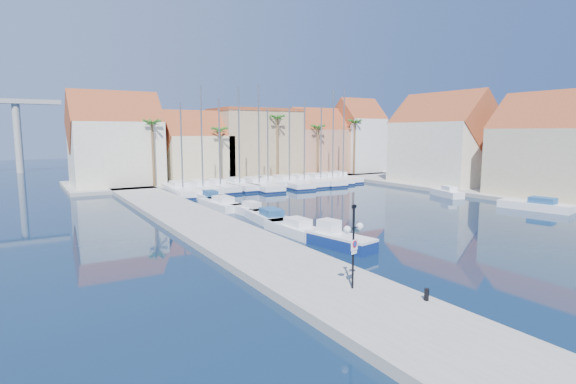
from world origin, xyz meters
name	(u,v)px	position (x,y,z in m)	size (l,w,h in m)	color
ground	(403,252)	(0.00, 0.00, 0.00)	(260.00, 260.00, 0.00)	black
quay_west	(207,227)	(-9.00, 13.50, 0.25)	(6.00, 77.00, 0.50)	gray
shore_north	(240,178)	(10.00, 48.00, 0.25)	(54.00, 16.00, 0.50)	gray
shore_east	(495,191)	(32.00, 15.00, 0.25)	(12.00, 60.00, 0.50)	gray
lamp_post	(354,234)	(-8.48, -4.96, 3.25)	(1.38, 0.67, 4.19)	black
bollard	(427,295)	(-6.60, -7.95, 0.78)	(0.22, 0.22, 0.56)	black
fishing_boat	(338,239)	(-3.15, 3.17, 0.62)	(2.79, 5.61, 1.88)	navy
motorboat_west_0	(294,228)	(-3.68, 8.27, 0.51)	(2.20, 6.11, 1.40)	white
motorboat_west_1	(269,218)	(-3.25, 13.22, 0.51)	(2.76, 6.82, 1.40)	white
motorboat_west_2	(249,210)	(-3.01, 17.72, 0.51)	(2.00, 5.20, 1.40)	white
motorboat_west_3	(221,204)	(-3.99, 22.62, 0.51)	(2.53, 6.93, 1.40)	white
motorboat_west_4	(209,198)	(-3.40, 27.56, 0.51)	(2.11, 5.73, 1.40)	white
motorboat_east_0	(536,205)	(24.02, 4.80, 0.51)	(3.60, 7.28, 1.40)	white
motorboat_east_1	(447,193)	(23.98, 16.20, 0.51)	(3.11, 5.44, 1.40)	white
sailboat_0	(182,190)	(-4.15, 35.49, 0.56)	(3.73, 11.59, 11.78)	white
sailboat_1	(202,188)	(-1.35, 35.69, 0.61)	(2.62, 9.82, 14.13)	white
sailboat_2	(219,187)	(1.30, 36.14, 0.59)	(2.73, 9.55, 12.58)	white
sailboat_3	(238,185)	(4.29, 36.29, 0.62)	(2.70, 9.54, 14.26)	white
sailboat_4	(257,185)	(6.76, 35.15, 0.59)	(3.54, 11.78, 14.65)	white
sailboat_5	(266,183)	(9.22, 36.96, 0.60)	(2.38, 8.51, 11.50)	white
sailboat_6	(287,183)	(11.91, 35.37, 0.56)	(3.85, 11.77, 11.94)	white
sailboat_7	(302,182)	(14.66, 35.58, 0.58)	(2.80, 10.44, 12.64)	white
sailboat_8	(318,181)	(17.79, 35.74, 0.56)	(3.24, 11.32, 11.95)	white
sailboat_9	(331,179)	(20.57, 36.30, 0.62)	(3.21, 9.83, 14.68)	white
sailboat_10	(341,178)	(23.11, 36.84, 0.64)	(2.96, 9.22, 14.94)	white
building_0	(116,143)	(-10.00, 47.00, 6.52)	(12.30, 9.00, 13.50)	beige
building_1	(196,150)	(2.00, 47.00, 5.30)	(10.30, 8.00, 11.00)	beige
building_2	(255,143)	(13.00, 48.00, 6.26)	(14.20, 10.20, 11.50)	tan
building_3	(316,144)	(25.00, 47.00, 5.86)	(10.30, 8.00, 12.00)	tan
building_4	(357,138)	(34.00, 46.00, 6.97)	(8.30, 8.00, 14.00)	white
building_5	(552,150)	(32.00, 8.00, 5.96)	(9.00, 12.30, 12.50)	beige
building_6	(443,143)	(32.00, 24.00, 6.52)	(9.00, 14.30, 13.50)	beige
palm_0	(152,125)	(-6.00, 42.00, 9.08)	(2.60, 2.60, 10.15)	brown
palm_1	(220,132)	(4.00, 42.00, 8.14)	(2.60, 2.60, 9.15)	brown
palm_2	(277,120)	(14.00, 42.00, 10.02)	(2.60, 2.60, 11.15)	brown
palm_3	(318,129)	(22.00, 42.00, 8.61)	(2.60, 2.60, 9.65)	brown
palm_4	(355,124)	(30.00, 42.00, 9.55)	(2.60, 2.60, 10.65)	brown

